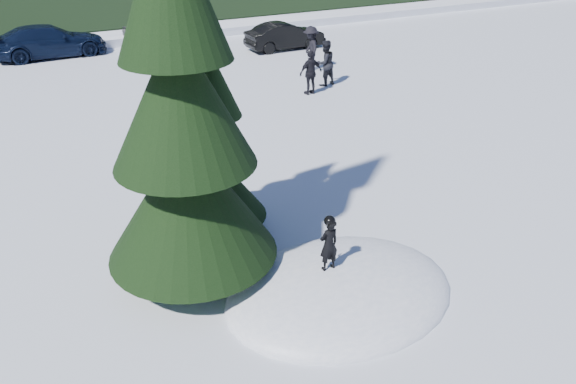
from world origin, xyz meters
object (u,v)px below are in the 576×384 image
child_skier (329,245)px  car_4 (162,28)px  car_5 (285,36)px  spruce_tall (182,116)px  adult_2 (311,48)px  adult_0 (325,63)px  car_3 (49,41)px  adult_1 (311,73)px  spruce_short (212,144)px

child_skier → car_4: size_ratio=0.26×
car_5 → car_4: bearing=46.7°
spruce_tall → car_5: size_ratio=2.19×
child_skier → adult_2: size_ratio=0.56×
adult_0 → car_4: (-3.45, 10.72, -0.19)m
child_skier → adult_2: 15.64m
car_3 → adult_1: bearing=-145.5°
child_skier → adult_1: (5.76, 10.71, -0.18)m
adult_0 → car_5: 6.36m
spruce_short → adult_0: (7.89, 8.48, -1.22)m
adult_1 → car_4: size_ratio=0.40×
adult_1 → adult_2: 3.48m
adult_0 → adult_2: (0.66, 2.27, 0.04)m
spruce_tall → child_skier: size_ratio=8.20×
spruce_short → car_3: bearing=93.6°
spruce_tall → adult_1: 12.27m
spruce_tall → adult_2: size_ratio=4.63×
adult_0 → car_4: bearing=-81.8°
adult_0 → car_5: bearing=-112.7°
car_4 → car_5: (4.89, -4.53, -0.05)m
child_skier → adult_0: bearing=-122.8°
spruce_short → spruce_tall: bearing=-125.5°
adult_2 → car_3: 12.39m
adult_0 → car_3: bearing=-57.4°
adult_1 → car_4: 11.71m
adult_1 → car_3: 13.35m
adult_2 → car_5: 4.01m
adult_1 → car_4: bearing=-83.0°
child_skier → car_4: child_skier is taller
adult_2 → car_4: bearing=-138.5°
adult_0 → car_4: adult_0 is taller
spruce_tall → spruce_short: (1.00, 1.40, -1.22)m
spruce_short → adult_2: 13.78m
car_3 → car_4: (5.61, 0.76, -0.03)m
adult_0 → adult_1: bearing=25.2°
spruce_short → car_3: 18.53m
car_4 → car_5: 6.66m
child_skier → adult_2: bearing=-120.6°
adult_1 → adult_2: adult_2 is taller
adult_0 → adult_1: 1.31m
spruce_tall → adult_1: bearing=49.5°
child_skier → car_5: 19.49m
spruce_tall → car_5: bearing=57.3°
child_skier → adult_0: (6.83, 11.46, -0.12)m
car_3 → car_5: 11.15m
spruce_short → adult_2: bearing=51.5°
spruce_tall → child_skier: 3.47m
spruce_tall → child_skier: spruce_tall is taller
spruce_short → adult_1: (6.81, 7.73, -1.27)m
car_4 → adult_0: bearing=176.5°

